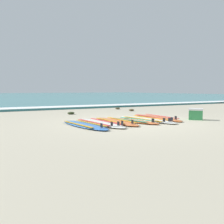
{
  "coord_description": "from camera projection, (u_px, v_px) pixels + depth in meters",
  "views": [
    {
      "loc": [
        -4.26,
        -6.51,
        1.01
      ],
      "look_at": [
        -0.22,
        0.95,
        0.25
      ],
      "focal_mm": 40.21,
      "sensor_mm": 36.0,
      "label": 1
    }
  ],
  "objects": [
    {
      "name": "sea",
      "position": [
        7.0,
        96.0,
        39.19
      ],
      "size": [
        80.0,
        60.0,
        0.1
      ],
      "primitive_type": "cube",
      "color": "teal",
      "rests_on": "ground"
    },
    {
      "name": "surfboard_4",
      "position": [
        147.0,
        119.0,
        8.17
      ],
      "size": [
        0.96,
        2.53,
        0.18
      ],
      "color": "silver",
      "rests_on": "ground"
    },
    {
      "name": "beach_ball",
      "position": [
        195.0,
        115.0,
        8.43
      ],
      "size": [
        0.31,
        0.31,
        0.31
      ],
      "primitive_type": "sphere",
      "color": "red",
      "rests_on": "ground"
    },
    {
      "name": "seaweed_clump_near_shoreline",
      "position": [
        131.0,
        110.0,
        11.86
      ],
      "size": [
        0.27,
        0.22,
        0.09
      ],
      "primitive_type": "ellipsoid",
      "color": "#4C4228",
      "rests_on": "ground"
    },
    {
      "name": "seaweed_clump_by_the_boards",
      "position": [
        71.0,
        113.0,
        10.25
      ],
      "size": [
        0.29,
        0.24,
        0.1
      ],
      "primitive_type": "ellipsoid",
      "color": "#2D381E",
      "rests_on": "ground"
    },
    {
      "name": "surfboard_5",
      "position": [
        156.0,
        118.0,
        8.73
      ],
      "size": [
        0.66,
        2.48,
        0.18
      ],
      "color": "orange",
      "rests_on": "ground"
    },
    {
      "name": "surfboard_2",
      "position": [
        115.0,
        121.0,
        7.68
      ],
      "size": [
        0.66,
        2.33,
        0.18
      ],
      "color": "orange",
      "rests_on": "ground"
    },
    {
      "name": "surfboard_3",
      "position": [
        133.0,
        121.0,
        7.83
      ],
      "size": [
        0.99,
        2.07,
        0.18
      ],
      "color": "orange",
      "rests_on": "ground"
    },
    {
      "name": "cooler_box",
      "position": [
        196.0,
        114.0,
        8.4
      ],
      "size": [
        0.54,
        0.55,
        0.38
      ],
      "color": "#338C4C",
      "rests_on": "ground"
    },
    {
      "name": "wave_foam_strip",
      "position": [
        67.0,
        107.0,
        13.49
      ],
      "size": [
        80.0,
        1.34,
        0.11
      ],
      "primitive_type": "cube",
      "color": "white",
      "rests_on": "ground"
    },
    {
      "name": "ground_plane",
      "position": [
        133.0,
        122.0,
        7.81
      ],
      "size": [
        80.0,
        80.0,
        0.0
      ],
      "primitive_type": "plane",
      "color": "#B7AD93"
    },
    {
      "name": "surfboard_0",
      "position": [
        84.0,
        125.0,
        6.93
      ],
      "size": [
        0.84,
        2.33,
        0.18
      ],
      "color": "#3875CC",
      "rests_on": "ground"
    },
    {
      "name": "seaweed_clump_mid_sand",
      "position": [
        118.0,
        108.0,
        12.9
      ],
      "size": [
        0.26,
        0.2,
        0.09
      ],
      "primitive_type": "ellipsoid",
      "color": "#4C4228",
      "rests_on": "ground"
    },
    {
      "name": "surfboard_1",
      "position": [
        99.0,
        123.0,
        7.33
      ],
      "size": [
        0.86,
        2.5,
        0.18
      ],
      "color": "silver",
      "rests_on": "ground"
    }
  ]
}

